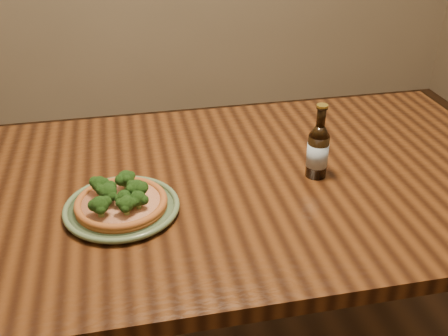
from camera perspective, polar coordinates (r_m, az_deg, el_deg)
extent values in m
cube|color=#46230F|center=(1.36, 0.48, -1.96)|extent=(1.60, 0.90, 0.04)
cylinder|color=#46230F|center=(2.10, 17.97, -2.92)|extent=(0.07, 0.07, 0.71)
cylinder|color=#546848|center=(1.25, -11.05, -4.43)|extent=(0.25, 0.25, 0.01)
torus|color=#546848|center=(1.25, -11.08, -4.16)|extent=(0.27, 0.27, 0.01)
torus|color=#546848|center=(1.25, -11.07, -4.20)|extent=(0.22, 0.22, 0.01)
cylinder|color=#9C5423|center=(1.24, -11.10, -3.97)|extent=(0.21, 0.21, 0.01)
torus|color=#9C5423|center=(1.24, -11.14, -3.67)|extent=(0.22, 0.22, 0.02)
cylinder|color=#DFBD88|center=(1.24, -11.14, -3.67)|extent=(0.18, 0.18, 0.01)
sphere|color=#285019|center=(1.18, -10.63, -3.88)|extent=(0.04, 0.04, 0.04)
sphere|color=#285019|center=(1.22, -12.53, -2.56)|extent=(0.04, 0.04, 0.04)
sphere|color=#285019|center=(1.20, -10.81, -3.12)|extent=(0.05, 0.05, 0.03)
sphere|color=#285019|center=(1.18, -13.35, -3.93)|extent=(0.05, 0.05, 0.04)
sphere|color=#285019|center=(1.26, -13.41, -1.71)|extent=(0.04, 0.04, 0.04)
sphere|color=#285019|center=(1.19, -9.33, -3.27)|extent=(0.05, 0.05, 0.04)
sphere|color=#285019|center=(1.22, -9.47, -2.22)|extent=(0.06, 0.06, 0.04)
sphere|color=#285019|center=(1.26, -10.62, -1.13)|extent=(0.05, 0.05, 0.04)
cylinder|color=black|center=(1.36, 10.12, 1.31)|extent=(0.05, 0.05, 0.12)
cone|color=black|center=(1.33, 10.39, 4.01)|extent=(0.05, 0.05, 0.03)
cylinder|color=black|center=(1.31, 10.55, 5.53)|extent=(0.02, 0.02, 0.05)
torus|color=black|center=(1.30, 10.64, 6.43)|extent=(0.03, 0.03, 0.00)
cylinder|color=#A58C33|center=(1.30, 10.66, 6.67)|extent=(0.03, 0.03, 0.01)
cylinder|color=#A5B6C7|center=(1.36, 10.13, 1.46)|extent=(0.06, 0.06, 0.06)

